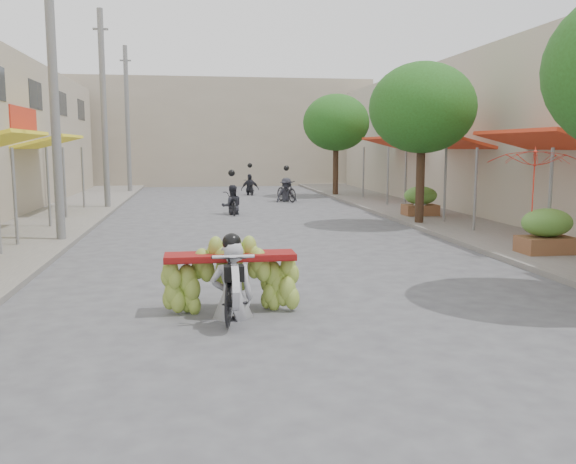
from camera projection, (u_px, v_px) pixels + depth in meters
The scene contains 17 objects.
ground at pixel (409, 438), 5.41m from camera, with size 120.00×120.00×0.00m, color #57575C.
sidewalk_left at pixel (29, 228), 19.03m from camera, with size 4.00×60.00×0.12m, color gray.
sidewalk_right at pixel (452, 220), 21.14m from camera, with size 4.00×60.00×0.12m, color gray.
far_building at pixel (220, 133), 42.12m from camera, with size 20.00×6.00×7.00m, color tan.
utility_pole_mid at pixel (54, 90), 15.79m from camera, with size 0.60×0.24×8.00m.
utility_pole_far at pixel (104, 110), 24.59m from camera, with size 0.60×0.24×8.00m.
utility_pole_back at pixel (127, 120), 33.40m from camera, with size 0.60×0.24×8.00m.
street_tree_mid at pixel (422, 108), 19.40m from camera, with size 3.40×3.40×5.25m.
street_tree_far at pixel (336, 123), 31.15m from camera, with size 3.40×3.40×5.25m.
produce_crate_mid at pixel (547, 228), 14.08m from camera, with size 1.20×0.88×1.16m.
produce_crate_far at pixel (420, 199), 21.91m from camera, with size 1.20×0.88×1.16m.
banana_motorbike at pixel (231, 269), 9.24m from camera, with size 2.20×1.92×2.20m.
market_umbrella at pixel (536, 146), 13.76m from camera, with size 2.83×2.83×1.97m.
pedestrian at pixel (420, 190), 21.72m from camera, with size 1.06×0.93×1.85m.
bg_motorbike_a at pixel (232, 194), 23.22m from camera, with size 0.83×1.55×1.95m.
bg_motorbike_b at pixel (286, 184), 28.52m from camera, with size 1.18×1.83×1.95m.
bg_motorbike_c at pixel (250, 179), 32.58m from camera, with size 1.02×1.46×1.95m.
Camera 1 is at (-1.84, -4.88, 2.57)m, focal length 38.00 mm.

